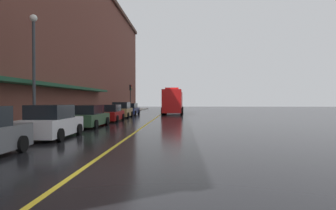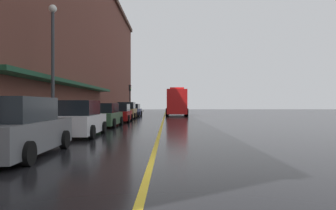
{
  "view_description": "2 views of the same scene",
  "coord_description": "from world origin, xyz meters",
  "px_view_note": "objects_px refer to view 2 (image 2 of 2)",
  "views": [
    {
      "loc": [
        2.85,
        -7.65,
        1.98
      ],
      "look_at": [
        1.3,
        25.38,
        1.43
      ],
      "focal_mm": 30.62,
      "sensor_mm": 36.0,
      "label": 1
    },
    {
      "loc": [
        0.45,
        -7.75,
        1.58
      ],
      "look_at": [
        0.34,
        17.52,
        1.48
      ],
      "focal_mm": 32.37,
      "sensor_mm": 36.0,
      "label": 2
    }
  ],
  "objects_px": {
    "parked_car_1": "(80,120)",
    "parked_car_3": "(121,113)",
    "parked_car_5": "(134,110)",
    "parked_car_4": "(128,111)",
    "parking_meter_0": "(69,113)",
    "street_lamp_left": "(54,53)",
    "parked_car_2": "(105,116)",
    "parking_meter_1": "(102,110)",
    "parked_car_0": "(21,129)",
    "fire_truck": "(178,103)",
    "traffic_light_near": "(131,93)"
  },
  "relations": [
    {
      "from": "parked_car_1",
      "to": "parked_car_3",
      "type": "xyz_separation_m",
      "value": [
        0.06,
        11.97,
        -0.07
      ]
    },
    {
      "from": "parked_car_2",
      "to": "parking_meter_0",
      "type": "xyz_separation_m",
      "value": [
        -1.37,
        -3.47,
        0.29
      ]
    },
    {
      "from": "parking_meter_1",
      "to": "street_lamp_left",
      "type": "height_order",
      "value": "street_lamp_left"
    },
    {
      "from": "parking_meter_0",
      "to": "parked_car_0",
      "type": "bearing_deg",
      "value": -81.02
    },
    {
      "from": "parked_car_1",
      "to": "fire_truck",
      "type": "distance_m",
      "value": 27.26
    },
    {
      "from": "parked_car_2",
      "to": "fire_truck",
      "type": "xyz_separation_m",
      "value": [
        5.63,
        20.42,
        0.98
      ]
    },
    {
      "from": "parked_car_5",
      "to": "parking_meter_1",
      "type": "bearing_deg",
      "value": 174.21
    },
    {
      "from": "parked_car_0",
      "to": "parked_car_2",
      "type": "xyz_separation_m",
      "value": [
        0.03,
        11.9,
        -0.06
      ]
    },
    {
      "from": "parked_car_0",
      "to": "parked_car_4",
      "type": "relative_size",
      "value": 1.18
    },
    {
      "from": "fire_truck",
      "to": "street_lamp_left",
      "type": "bearing_deg",
      "value": -16.01
    },
    {
      "from": "parked_car_0",
      "to": "parked_car_3",
      "type": "distance_m",
      "value": 17.62
    },
    {
      "from": "street_lamp_left",
      "to": "traffic_light_near",
      "type": "bearing_deg",
      "value": 88.68
    },
    {
      "from": "parked_car_2",
      "to": "street_lamp_left",
      "type": "height_order",
      "value": "street_lamp_left"
    },
    {
      "from": "parked_car_5",
      "to": "street_lamp_left",
      "type": "distance_m",
      "value": 21.62
    },
    {
      "from": "parked_car_3",
      "to": "parking_meter_1",
      "type": "height_order",
      "value": "parked_car_3"
    },
    {
      "from": "parked_car_2",
      "to": "parked_car_4",
      "type": "distance_m",
      "value": 11.58
    },
    {
      "from": "parking_meter_1",
      "to": "parked_car_1",
      "type": "bearing_deg",
      "value": -82.68
    },
    {
      "from": "traffic_light_near",
      "to": "parking_meter_0",
      "type": "bearing_deg",
      "value": -90.13
    },
    {
      "from": "parking_meter_0",
      "to": "fire_truck",
      "type": "bearing_deg",
      "value": 73.68
    },
    {
      "from": "street_lamp_left",
      "to": "traffic_light_near",
      "type": "height_order",
      "value": "street_lamp_left"
    },
    {
      "from": "parked_car_2",
      "to": "fire_truck",
      "type": "distance_m",
      "value": 21.21
    },
    {
      "from": "parked_car_3",
      "to": "traffic_light_near",
      "type": "relative_size",
      "value": 1.12
    },
    {
      "from": "parked_car_2",
      "to": "parked_car_4",
      "type": "bearing_deg",
      "value": 0.44
    },
    {
      "from": "parked_car_0",
      "to": "fire_truck",
      "type": "distance_m",
      "value": 32.83
    },
    {
      "from": "parked_car_2",
      "to": "parking_meter_0",
      "type": "bearing_deg",
      "value": 159.0
    },
    {
      "from": "fire_truck",
      "to": "parking_meter_0",
      "type": "height_order",
      "value": "fire_truck"
    },
    {
      "from": "parked_car_1",
      "to": "fire_truck",
      "type": "bearing_deg",
      "value": -12.66
    },
    {
      "from": "parking_meter_0",
      "to": "parking_meter_1",
      "type": "relative_size",
      "value": 1.0
    },
    {
      "from": "parked_car_5",
      "to": "traffic_light_near",
      "type": "bearing_deg",
      "value": 10.65
    },
    {
      "from": "parked_car_0",
      "to": "parked_car_4",
      "type": "height_order",
      "value": "parked_car_0"
    },
    {
      "from": "parked_car_3",
      "to": "traffic_light_near",
      "type": "height_order",
      "value": "traffic_light_near"
    },
    {
      "from": "parked_car_4",
      "to": "traffic_light_near",
      "type": "distance_m",
      "value": 13.22
    },
    {
      "from": "parked_car_5",
      "to": "parked_car_0",
      "type": "bearing_deg",
      "value": -179.41
    },
    {
      "from": "parked_car_3",
      "to": "street_lamp_left",
      "type": "xyz_separation_m",
      "value": [
        -2.09,
        -9.89,
        3.66
      ]
    },
    {
      "from": "fire_truck",
      "to": "parking_meter_1",
      "type": "relative_size",
      "value": 6.89
    },
    {
      "from": "parked_car_5",
      "to": "parked_car_4",
      "type": "bearing_deg",
      "value": -179.34
    },
    {
      "from": "parked_car_0",
      "to": "street_lamp_left",
      "type": "relative_size",
      "value": 0.71
    },
    {
      "from": "parked_car_1",
      "to": "parked_car_2",
      "type": "xyz_separation_m",
      "value": [
        -0.07,
        6.25,
        -0.05
      ]
    },
    {
      "from": "parked_car_4",
      "to": "fire_truck",
      "type": "height_order",
      "value": "fire_truck"
    },
    {
      "from": "parking_meter_0",
      "to": "street_lamp_left",
      "type": "height_order",
      "value": "street_lamp_left"
    },
    {
      "from": "parked_car_3",
      "to": "parked_car_1",
      "type": "bearing_deg",
      "value": 178.25
    },
    {
      "from": "parked_car_5",
      "to": "fire_truck",
      "type": "distance_m",
      "value": 6.63
    },
    {
      "from": "parked_car_5",
      "to": "traffic_light_near",
      "type": "xyz_separation_m",
      "value": [
        -1.31,
        7.47,
        2.41
      ]
    },
    {
      "from": "parked_car_2",
      "to": "parked_car_3",
      "type": "xyz_separation_m",
      "value": [
        0.13,
        5.72,
        -0.02
      ]
    },
    {
      "from": "parked_car_3",
      "to": "parking_meter_0",
      "type": "distance_m",
      "value": 9.32
    },
    {
      "from": "parked_car_0",
      "to": "parked_car_1",
      "type": "height_order",
      "value": "parked_car_0"
    },
    {
      "from": "parking_meter_0",
      "to": "traffic_light_near",
      "type": "relative_size",
      "value": 0.31
    },
    {
      "from": "parked_car_0",
      "to": "parking_meter_0",
      "type": "xyz_separation_m",
      "value": [
        -1.33,
        8.43,
        0.23
      ]
    },
    {
      "from": "parked_car_5",
      "to": "parked_car_1",
      "type": "bearing_deg",
      "value": -179.17
    },
    {
      "from": "traffic_light_near",
      "to": "parked_car_5",
      "type": "bearing_deg",
      "value": -80.03
    }
  ]
}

